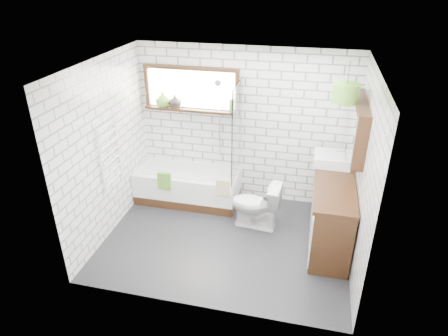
% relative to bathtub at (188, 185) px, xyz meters
% --- Properties ---
extents(floor, '(3.40, 2.60, 0.01)m').
position_rel_bathtub_xyz_m(floor, '(0.86, -0.93, -0.27)').
color(floor, black).
rests_on(floor, ground).
extents(ceiling, '(3.40, 2.60, 0.01)m').
position_rel_bathtub_xyz_m(ceiling, '(0.86, -0.93, 2.24)').
color(ceiling, white).
rests_on(ceiling, ground).
extents(wall_back, '(3.40, 0.01, 2.50)m').
position_rel_bathtub_xyz_m(wall_back, '(0.86, 0.37, 0.98)').
color(wall_back, white).
rests_on(wall_back, ground).
extents(wall_front, '(3.40, 0.01, 2.50)m').
position_rel_bathtub_xyz_m(wall_front, '(0.86, -2.24, 0.98)').
color(wall_front, white).
rests_on(wall_front, ground).
extents(wall_left, '(0.01, 2.60, 2.50)m').
position_rel_bathtub_xyz_m(wall_left, '(-0.85, -0.93, 0.98)').
color(wall_left, white).
rests_on(wall_left, ground).
extents(wall_right, '(0.01, 2.60, 2.50)m').
position_rel_bathtub_xyz_m(wall_right, '(2.56, -0.93, 0.98)').
color(wall_right, white).
rests_on(wall_right, ground).
extents(window, '(1.52, 0.16, 0.68)m').
position_rel_bathtub_xyz_m(window, '(0.01, 0.33, 1.53)').
color(window, black).
rests_on(window, wall_back).
extents(towel_radiator, '(0.06, 0.52, 1.00)m').
position_rel_bathtub_xyz_m(towel_radiator, '(-0.80, -0.93, 0.93)').
color(towel_radiator, white).
rests_on(towel_radiator, wall_left).
extents(mirror_cabinet, '(0.16, 1.20, 0.70)m').
position_rel_bathtub_xyz_m(mirror_cabinet, '(2.48, -0.33, 1.38)').
color(mirror_cabinet, black).
rests_on(mirror_cabinet, wall_right).
extents(shower_riser, '(0.02, 0.02, 1.30)m').
position_rel_bathtub_xyz_m(shower_riser, '(0.46, 0.33, 1.08)').
color(shower_riser, silver).
rests_on(shower_riser, wall_back).
extents(bathtub, '(1.67, 0.73, 0.54)m').
position_rel_bathtub_xyz_m(bathtub, '(0.00, 0.00, 0.00)').
color(bathtub, white).
rests_on(bathtub, floor).
extents(shower_screen, '(0.02, 0.72, 1.50)m').
position_rel_bathtub_xyz_m(shower_screen, '(0.81, 0.00, 1.02)').
color(shower_screen, white).
rests_on(shower_screen, bathtub).
extents(towel_green, '(0.21, 0.06, 0.29)m').
position_rel_bathtub_xyz_m(towel_green, '(-0.26, -0.37, 0.25)').
color(towel_green, '#548C2A').
rests_on(towel_green, bathtub).
extents(towel_beige, '(0.21, 0.05, 0.27)m').
position_rel_bathtub_xyz_m(towel_beige, '(0.68, -0.37, 0.25)').
color(towel_beige, tan).
rests_on(towel_beige, bathtub).
extents(vanity, '(0.54, 1.68, 0.96)m').
position_rel_bathtub_xyz_m(vanity, '(2.29, -0.57, 0.21)').
color(vanity, black).
rests_on(vanity, floor).
extents(basin, '(0.51, 0.45, 0.15)m').
position_rel_bathtub_xyz_m(basin, '(2.23, -0.07, 0.76)').
color(basin, white).
rests_on(basin, vanity).
extents(tap, '(0.04, 0.04, 0.18)m').
position_rel_bathtub_xyz_m(tap, '(2.39, -0.07, 0.83)').
color(tap, silver).
rests_on(tap, vanity).
extents(toilet, '(0.47, 0.75, 0.74)m').
position_rel_bathtub_xyz_m(toilet, '(1.21, -0.49, 0.10)').
color(toilet, white).
rests_on(toilet, floor).
extents(vase_olive, '(0.25, 0.25, 0.24)m').
position_rel_bathtub_xyz_m(vase_olive, '(-0.46, 0.30, 1.33)').
color(vase_olive, '#5B912C').
rests_on(vase_olive, window).
extents(vase_dark, '(0.25, 0.25, 0.21)m').
position_rel_bathtub_xyz_m(vase_dark, '(-0.26, 0.30, 1.32)').
color(vase_dark, black).
rests_on(vase_dark, window).
extents(bottle, '(0.07, 0.07, 0.20)m').
position_rel_bathtub_xyz_m(bottle, '(0.66, 0.30, 1.31)').
color(bottle, '#5B912C').
rests_on(bottle, window).
extents(pendant, '(0.33, 0.33, 0.24)m').
position_rel_bathtub_xyz_m(pendant, '(2.27, -0.36, 1.83)').
color(pendant, '#548C2A').
rests_on(pendant, ceiling).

